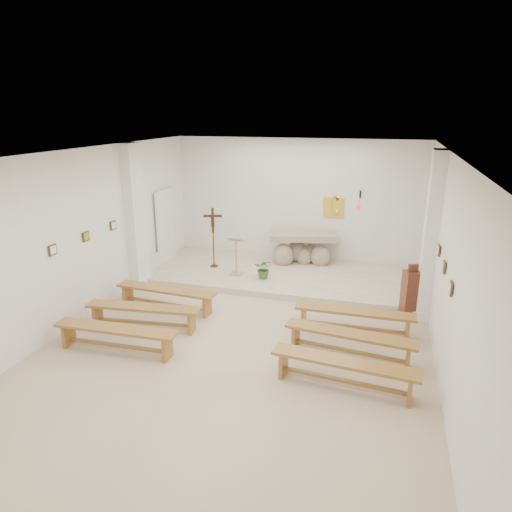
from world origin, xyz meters
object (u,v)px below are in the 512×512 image
(bench_right_third, at_px, (344,367))
(crucifix_stand, at_px, (213,233))
(bench_left_front, at_px, (166,294))
(bench_left_third, at_px, (116,333))
(lectern, at_px, (236,256))
(bench_left_second, at_px, (143,312))
(bench_right_front, at_px, (354,316))
(donation_pedestal, at_px, (410,294))
(altar, at_px, (302,250))
(bench_right_second, at_px, (350,339))

(bench_right_third, bearing_deg, crucifix_stand, 136.66)
(bench_left_front, height_order, bench_left_third, same)
(lectern, distance_m, bench_left_front, 2.38)
(bench_left_second, bearing_deg, bench_right_front, 7.25)
(lectern, relative_size, donation_pedestal, 0.86)
(altar, relative_size, lectern, 1.86)
(bench_left_front, relative_size, bench_right_front, 1.01)
(lectern, bearing_deg, bench_right_third, -50.58)
(lectern, height_order, crucifix_stand, crucifix_stand)
(bench_right_front, relative_size, bench_left_third, 1.00)
(bench_left_third, distance_m, bench_right_third, 4.08)
(bench_left_second, relative_size, bench_right_third, 1.00)
(altar, xyz_separation_m, bench_right_third, (1.73, -5.55, -0.14))
(donation_pedestal, xyz_separation_m, bench_left_second, (-5.14, -2.03, -0.16))
(bench_right_front, distance_m, bench_right_second, 0.98)
(lectern, xyz_separation_m, bench_right_front, (3.18, -2.18, -0.29))
(bench_left_front, distance_m, bench_right_second, 4.19)
(bench_left_front, bearing_deg, crucifix_stand, 91.45)
(bench_right_third, bearing_deg, bench_right_front, 95.71)
(altar, bearing_deg, lectern, -148.43)
(donation_pedestal, bearing_deg, bench_right_front, -156.74)
(altar, xyz_separation_m, bench_right_second, (1.73, -4.57, -0.14))
(crucifix_stand, distance_m, bench_right_third, 6.09)
(altar, distance_m, bench_right_third, 5.82)
(bench_right_third, bearing_deg, bench_left_front, 160.08)
(bench_left_second, height_order, bench_right_second, same)
(crucifix_stand, distance_m, bench_left_third, 4.63)
(crucifix_stand, relative_size, bench_right_front, 0.70)
(lectern, distance_m, donation_pedestal, 4.39)
(altar, bearing_deg, bench_right_front, -76.96)
(bench_right_second, distance_m, bench_right_third, 0.98)
(lectern, bearing_deg, bench_left_second, -103.99)
(donation_pedestal, distance_m, bench_left_front, 5.25)
(bench_right_third, bearing_deg, altar, 113.07)
(bench_left_second, height_order, bench_right_third, same)
(bench_left_second, xyz_separation_m, bench_right_second, (4.08, 0.00, 0.00))
(bench_left_front, bearing_deg, bench_right_front, 3.98)
(bench_left_second, distance_m, bench_left_third, 0.98)
(bench_right_front, height_order, bench_left_third, same)
(lectern, height_order, bench_right_third, lectern)
(crucifix_stand, distance_m, bench_left_front, 2.71)
(altar, bearing_deg, donation_pedestal, -55.05)
(bench_right_third, bearing_deg, donation_pedestal, 76.27)
(altar, bearing_deg, bench_left_front, -135.85)
(donation_pedestal, height_order, bench_right_second, donation_pedestal)
(donation_pedestal, relative_size, bench_left_second, 0.51)
(bench_left_second, bearing_deg, crucifix_stand, 81.92)
(bench_right_second, bearing_deg, altar, 117.89)
(lectern, xyz_separation_m, bench_left_front, (-0.90, -2.18, -0.29))
(crucifix_stand, distance_m, bench_right_front, 4.80)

